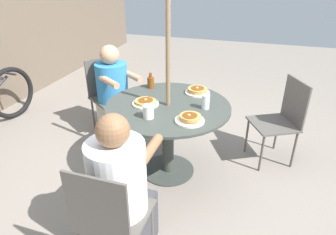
{
  "coord_description": "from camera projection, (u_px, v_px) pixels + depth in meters",
  "views": [
    {
      "loc": [
        -2.39,
        -0.74,
        1.91
      ],
      "look_at": [
        0.0,
        0.0,
        0.61
      ],
      "focal_mm": 32.0,
      "sensor_mm": 36.0,
      "label": 1
    }
  ],
  "objects": [
    {
      "name": "drinking_glass_a",
      "position": [
        206.0,
        102.0,
        2.66
      ],
      "size": [
        0.07,
        0.07,
        0.13
      ],
      "primitive_type": "cylinder",
      "color": "silver",
      "rests_on": "patio_table"
    },
    {
      "name": "patio_table",
      "position": [
        168.0,
        120.0,
        2.83
      ],
      "size": [
        1.16,
        1.16,
        0.75
      ],
      "color": "#383D38",
      "rests_on": "ground"
    },
    {
      "name": "patio_chair_south",
      "position": [
        107.0,
        91.0,
        3.68
      ],
      "size": [
        0.58,
        0.58,
        0.89
      ],
      "rotation": [
        0.0,
        0.0,
        -3.73
      ],
      "color": "#514C47",
      "rests_on": "ground"
    },
    {
      "name": "patio_chair_north",
      "position": [
        109.0,
        216.0,
        1.86
      ],
      "size": [
        0.43,
        0.43,
        0.89
      ],
      "rotation": [
        0.0,
        0.0,
        -1.59
      ],
      "color": "#514C47",
      "rests_on": "ground"
    },
    {
      "name": "pancake_plate_a",
      "position": [
        145.0,
        102.0,
        2.76
      ],
      "size": [
        0.25,
        0.25,
        0.05
      ],
      "color": "silver",
      "rests_on": "patio_table"
    },
    {
      "name": "pancake_plate_c",
      "position": [
        197.0,
        91.0,
        2.99
      ],
      "size": [
        0.25,
        0.25,
        0.07
      ],
      "color": "silver",
      "rests_on": "patio_table"
    },
    {
      "name": "pancake_plate_b",
      "position": [
        190.0,
        119.0,
        2.46
      ],
      "size": [
        0.25,
        0.25,
        0.07
      ],
      "color": "silver",
      "rests_on": "patio_table"
    },
    {
      "name": "syrup_bottle",
      "position": [
        151.0,
        82.0,
        3.11
      ],
      "size": [
        0.09,
        0.07,
        0.16
      ],
      "color": "brown",
      "rests_on": "patio_table"
    },
    {
      "name": "diner_south",
      "position": [
        114.0,
        96.0,
        3.56
      ],
      "size": [
        0.58,
        0.63,
        1.1
      ],
      "rotation": [
        0.0,
        0.0,
        -3.73
      ],
      "color": "beige",
      "rests_on": "ground"
    },
    {
      "name": "coffee_cup",
      "position": [
        148.0,
        112.0,
        2.5
      ],
      "size": [
        0.09,
        0.09,
        0.11
      ],
      "color": "white",
      "rests_on": "patio_table"
    },
    {
      "name": "ground_plane",
      "position": [
        168.0,
        170.0,
        3.1
      ],
      "size": [
        12.0,
        12.0,
        0.0
      ],
      "primitive_type": "plane",
      "color": "gray"
    },
    {
      "name": "patio_chair_east",
      "position": [
        282.0,
        117.0,
        3.06
      ],
      "size": [
        0.57,
        0.57,
        0.89
      ],
      "rotation": [
        0.0,
        0.0,
        0.49
      ],
      "color": "#514C47",
      "rests_on": "ground"
    },
    {
      "name": "diner_north",
      "position": [
        121.0,
        196.0,
        2.01
      ],
      "size": [
        0.55,
        0.38,
        1.14
      ],
      "rotation": [
        0.0,
        0.0,
        -1.59
      ],
      "color": "#3D3D42",
      "rests_on": "ground"
    },
    {
      "name": "umbrella_pole",
      "position": [
        168.0,
        76.0,
        2.63
      ],
      "size": [
        0.04,
        0.04,
        2.04
      ],
      "primitive_type": "cylinder",
      "color": "#846B4C",
      "rests_on": "ground"
    }
  ]
}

